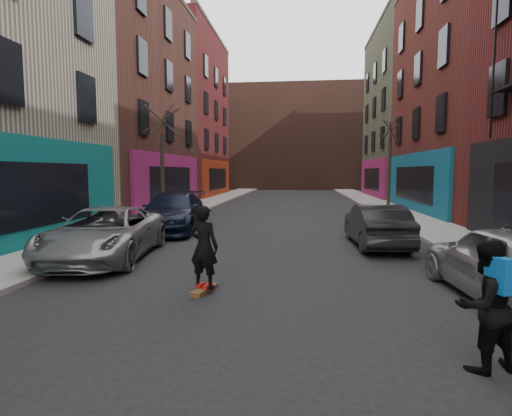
% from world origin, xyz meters
% --- Properties ---
extents(sidewalk_left, '(2.50, 84.00, 0.13)m').
position_xyz_m(sidewalk_left, '(-6.25, 30.00, 0.07)').
color(sidewalk_left, gray).
rests_on(sidewalk_left, ground).
extents(sidewalk_right, '(2.50, 84.00, 0.13)m').
position_xyz_m(sidewalk_right, '(6.25, 30.00, 0.07)').
color(sidewalk_right, gray).
rests_on(sidewalk_right, ground).
extents(building_far, '(40.00, 10.00, 14.00)m').
position_xyz_m(building_far, '(0.00, 56.00, 7.00)').
color(building_far, '#47281E').
rests_on(building_far, ground).
extents(tree_left_far, '(2.00, 2.00, 6.50)m').
position_xyz_m(tree_left_far, '(-6.20, 18.00, 3.38)').
color(tree_left_far, black).
rests_on(tree_left_far, sidewalk_left).
extents(tree_right_far, '(2.00, 2.00, 6.80)m').
position_xyz_m(tree_right_far, '(6.20, 24.00, 3.53)').
color(tree_right_far, black).
rests_on(tree_right_far, sidewalk_right).
extents(parked_left_far, '(2.98, 5.40, 1.43)m').
position_xyz_m(parked_left_far, '(-4.60, 8.80, 0.72)').
color(parked_left_far, gray).
rests_on(parked_left_far, ground).
extents(parked_left_end, '(2.68, 5.56, 1.56)m').
position_xyz_m(parked_left_end, '(-4.40, 14.09, 0.78)').
color(parked_left_end, black).
rests_on(parked_left_end, ground).
extents(parked_right_far, '(2.01, 4.43, 1.48)m').
position_xyz_m(parked_right_far, '(4.60, 6.18, 0.74)').
color(parked_right_far, '#95979D').
rests_on(parked_right_far, ground).
extents(parked_right_end, '(1.64, 4.21, 1.37)m').
position_xyz_m(parked_right_end, '(3.20, 11.54, 0.68)').
color(parked_right_end, black).
rests_on(parked_right_end, ground).
extents(skateboard, '(0.41, 0.83, 0.10)m').
position_xyz_m(skateboard, '(-1.14, 6.08, 0.05)').
color(skateboard, brown).
rests_on(skateboard, ground).
extents(skateboarder, '(0.69, 0.54, 1.66)m').
position_xyz_m(skateboarder, '(-1.14, 6.08, 0.93)').
color(skateboarder, black).
rests_on(skateboarder, skateboard).
extents(pedestrian, '(0.94, 0.84, 1.60)m').
position_xyz_m(pedestrian, '(3.00, 3.41, 0.81)').
color(pedestrian, black).
rests_on(pedestrian, ground).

